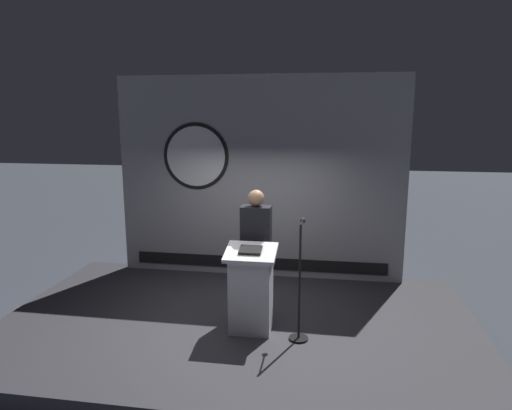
# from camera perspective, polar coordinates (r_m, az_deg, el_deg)

# --- Properties ---
(ground_plane) EXTENTS (40.00, 40.00, 0.00)m
(ground_plane) POSITION_cam_1_polar(r_m,az_deg,el_deg) (6.55, -2.26, -16.44)
(ground_plane) COLOR #383D47
(stage_platform) EXTENTS (6.40, 4.00, 0.30)m
(stage_platform) POSITION_cam_1_polar(r_m,az_deg,el_deg) (6.49, -2.27, -15.26)
(stage_platform) COLOR #333338
(stage_platform) RESTS_ON ground
(banner_display) EXTENTS (4.80, 0.12, 3.37)m
(banner_display) POSITION_cam_1_polar(r_m,az_deg,el_deg) (7.70, 0.18, 3.29)
(banner_display) COLOR #9E9EA3
(banner_display) RESTS_ON stage_platform
(podium) EXTENTS (0.64, 0.50, 1.12)m
(podium) POSITION_cam_1_polar(r_m,az_deg,el_deg) (5.93, -0.63, -10.49)
(podium) COLOR silver
(podium) RESTS_ON stage_platform
(speaker_person) EXTENTS (0.40, 0.26, 1.76)m
(speaker_person) POSITION_cam_1_polar(r_m,az_deg,el_deg) (6.26, 0.01, -5.87)
(speaker_person) COLOR black
(speaker_person) RESTS_ON stage_platform
(microphone_stand) EXTENTS (0.24, 0.57, 1.47)m
(microphone_stand) POSITION_cam_1_polar(r_m,az_deg,el_deg) (5.79, 5.42, -11.39)
(microphone_stand) COLOR black
(microphone_stand) RESTS_ON stage_platform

